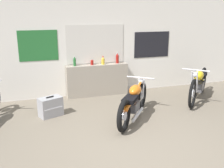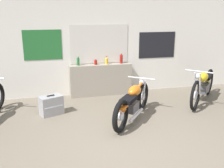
# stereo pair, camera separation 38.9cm
# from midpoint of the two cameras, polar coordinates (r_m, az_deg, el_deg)

# --- Properties ---
(ground_plane) EXTENTS (24.00, 24.00, 0.00)m
(ground_plane) POSITION_cam_midpoint_polar(r_m,az_deg,el_deg) (4.58, 5.27, -14.02)
(ground_plane) COLOR #706656
(wall_back) EXTENTS (10.00, 0.07, 2.80)m
(wall_back) POSITION_cam_midpoint_polar(r_m,az_deg,el_deg) (7.10, -2.55, 8.80)
(wall_back) COLOR silver
(wall_back) RESTS_ON ground_plane
(sill_counter) EXTENTS (1.67, 0.28, 0.85)m
(sill_counter) POSITION_cam_midpoint_polar(r_m,az_deg,el_deg) (7.14, -0.91, 0.91)
(sill_counter) COLOR gray
(sill_counter) RESTS_ON ground_plane
(bottle_leftmost) EXTENTS (0.07, 0.07, 0.27)m
(bottle_leftmost) POSITION_cam_midpoint_polar(r_m,az_deg,el_deg) (6.93, -5.78, 5.00)
(bottle_leftmost) COLOR #23662D
(bottle_leftmost) RESTS_ON sill_counter
(bottle_left_center) EXTENTS (0.08, 0.08, 0.16)m
(bottle_left_center) POSITION_cam_midpoint_polar(r_m,az_deg,el_deg) (7.02, -1.99, 4.82)
(bottle_left_center) COLOR maroon
(bottle_left_center) RESTS_ON sill_counter
(bottle_center) EXTENTS (0.09, 0.09, 0.22)m
(bottle_center) POSITION_cam_midpoint_polar(r_m,az_deg,el_deg) (7.05, 0.41, 5.09)
(bottle_center) COLOR gold
(bottle_center) RESTS_ON sill_counter
(bottle_right_center) EXTENTS (0.08, 0.08, 0.31)m
(bottle_right_center) POSITION_cam_midpoint_polar(r_m,az_deg,el_deg) (7.18, 3.59, 5.57)
(bottle_right_center) COLOR maroon
(bottle_right_center) RESTS_ON sill_counter
(motorcycle_orange) EXTENTS (1.29, 1.61, 0.80)m
(motorcycle_orange) POSITION_cam_midpoint_polar(r_m,az_deg,el_deg) (5.59, 6.57, -3.93)
(motorcycle_orange) COLOR black
(motorcycle_orange) RESTS_ON ground_plane
(motorcycle_yellow) EXTENTS (1.56, 1.55, 0.92)m
(motorcycle_yellow) POSITION_cam_midpoint_polar(r_m,az_deg,el_deg) (7.07, 20.71, -0.18)
(motorcycle_yellow) COLOR black
(motorcycle_yellow) RESTS_ON ground_plane
(hard_case_silver) EXTENTS (0.56, 0.45, 0.45)m
(hard_case_silver) POSITION_cam_midpoint_polar(r_m,az_deg,el_deg) (5.99, -11.27, -4.57)
(hard_case_silver) COLOR #9E9EA3
(hard_case_silver) RESTS_ON ground_plane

